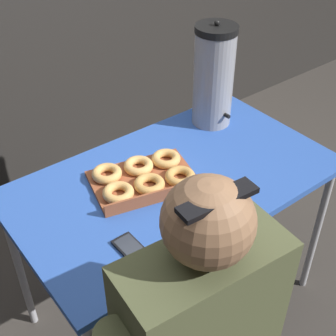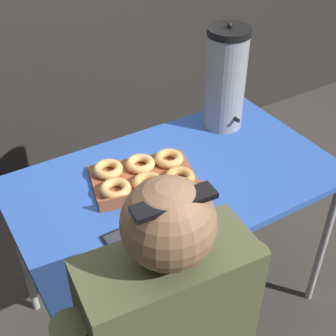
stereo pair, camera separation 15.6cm
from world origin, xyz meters
TOP-DOWN VIEW (x-y plane):
  - ground_plane at (0.00, 0.00)m, footprint 12.00×12.00m
  - folding_table at (0.00, 0.00)m, footprint 1.23×0.71m
  - donut_box at (-0.11, 0.05)m, footprint 0.43×0.35m
  - coffee_urn at (0.38, 0.22)m, footprint 0.18×0.20m
  - cell_phone at (-0.34, -0.21)m, footprint 0.07×0.15m

SIDE VIEW (x-z plane):
  - ground_plane at x=0.00m, z-range 0.00..0.00m
  - folding_table at x=0.00m, z-range 0.32..1.09m
  - cell_phone at x=-0.34m, z-range 0.76..0.77m
  - donut_box at x=-0.11m, z-range 0.76..0.81m
  - coffee_urn at x=0.38m, z-range 0.75..1.21m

